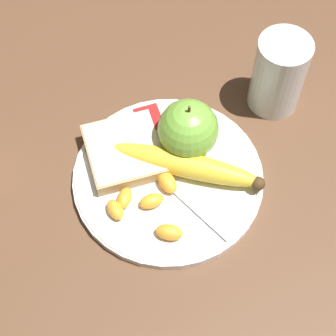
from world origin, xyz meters
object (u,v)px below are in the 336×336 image
at_px(juice_glass, 278,76).
at_px(bread_slice, 125,151).
at_px(fork, 164,179).
at_px(apple, 188,129).
at_px(jam_packet, 152,121).
at_px(plate, 168,177).
at_px(banana, 187,167).

xyz_separation_m(juice_glass, bread_slice, (-0.03, 0.23, -0.03)).
height_order(juice_glass, fork, juice_glass).
xyz_separation_m(apple, bread_slice, (0.01, 0.08, -0.03)).
bearing_deg(bread_slice, jam_packet, -55.40).
xyz_separation_m(plate, banana, (-0.00, -0.02, 0.02)).
xyz_separation_m(banana, fork, (0.00, 0.03, -0.01)).
distance_m(banana, jam_packet, 0.09).
distance_m(plate, jam_packet, 0.08).
distance_m(banana, bread_slice, 0.09).
height_order(fork, jam_packet, jam_packet).
xyz_separation_m(bread_slice, jam_packet, (0.03, -0.05, -0.00)).
relative_size(banana, bread_slice, 1.78).
bearing_deg(plate, apple, -47.85).
bearing_deg(banana, apple, -19.84).
height_order(bread_slice, fork, bread_slice).
relative_size(plate, bread_slice, 2.40).
relative_size(banana, jam_packet, 4.50).
relative_size(juice_glass, fork, 0.61).
bearing_deg(apple, banana, 160.16).
xyz_separation_m(plate, apple, (0.03, -0.04, 0.04)).
bearing_deg(plate, jam_packet, -3.29).
bearing_deg(apple, juice_glass, -73.69).
height_order(plate, juice_glass, juice_glass).
bearing_deg(bread_slice, banana, -126.77).
bearing_deg(apple, fork, 130.62).
xyz_separation_m(fork, jam_packet, (0.08, -0.01, 0.01)).
relative_size(fork, jam_packet, 4.57).
distance_m(apple, banana, 0.05).
height_order(apple, fork, apple).
height_order(bread_slice, jam_packet, same).
bearing_deg(jam_packet, fork, 172.51).
relative_size(juice_glass, apple, 1.31).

